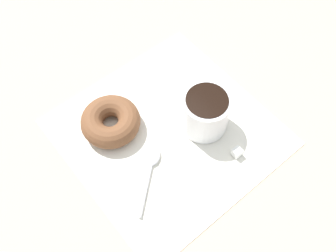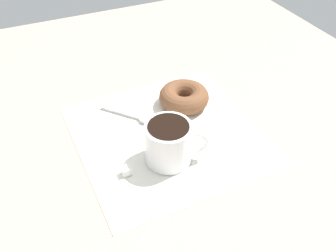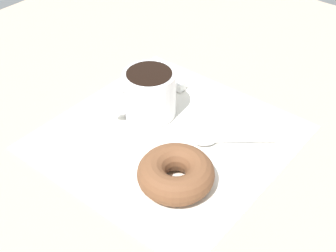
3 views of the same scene
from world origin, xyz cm
name	(u,v)px [view 3 (image 3 of 3)]	position (x,y,z in cm)	size (l,w,h in cm)	color
ground_plane	(181,143)	(0.00, 0.00, -1.00)	(120.00, 120.00, 2.00)	tan
napkin	(168,137)	(-1.24, 1.57, 0.15)	(34.31, 34.31, 0.30)	white
coffee_cup	(149,93)	(1.26, 7.71, 4.26)	(10.94, 8.37, 7.64)	white
donut	(176,173)	(-8.25, -5.75, 2.27)	(10.56, 10.56, 3.94)	brown
spoon	(215,140)	(2.25, -4.82, 0.70)	(9.45, 10.39, 0.90)	silver
sugar_cube	(180,86)	(9.60, 8.07, 1.05)	(1.51, 1.51, 1.51)	white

